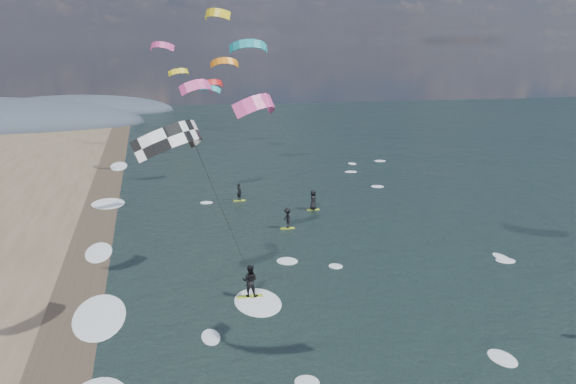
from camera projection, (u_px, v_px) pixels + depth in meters
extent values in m
cube|color=#382D23|center=(60.00, 364.00, 28.96)|extent=(3.00, 240.00, 0.00)
ellipsoid|color=#3D4756|center=(75.00, 112.00, 131.42)|extent=(40.00, 18.00, 7.00)
cube|color=#A2C021|center=(250.00, 297.00, 36.56)|extent=(1.46, 0.45, 0.07)
imported|color=black|center=(250.00, 281.00, 36.34)|extent=(1.09, 0.98, 1.86)
ellipsoid|color=white|center=(258.00, 302.00, 35.87)|extent=(2.60, 4.20, 0.12)
cylinder|color=black|center=(224.00, 213.00, 32.00)|extent=(0.02, 0.02, 11.50)
cube|color=#A2C021|center=(287.00, 228.00, 49.95)|extent=(1.10, 0.35, 0.05)
imported|color=black|center=(287.00, 218.00, 49.76)|extent=(0.80, 1.13, 1.58)
cube|color=#A2C021|center=(313.00, 209.00, 55.50)|extent=(1.10, 0.35, 0.05)
imported|color=black|center=(313.00, 200.00, 55.30)|extent=(0.90, 0.99, 1.69)
cube|color=#A2C021|center=(239.00, 200.00, 58.64)|extent=(1.10, 0.35, 0.05)
imported|color=black|center=(239.00, 192.00, 58.45)|extent=(0.63, 0.69, 1.58)
ellipsoid|color=white|center=(96.00, 317.00, 33.97)|extent=(2.40, 5.40, 0.11)
ellipsoid|color=white|center=(107.00, 252.00, 44.42)|extent=(2.40, 5.40, 0.11)
ellipsoid|color=white|center=(115.00, 203.00, 57.73)|extent=(2.40, 5.40, 0.11)
ellipsoid|color=white|center=(122.00, 166.00, 74.84)|extent=(2.40, 5.40, 0.11)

